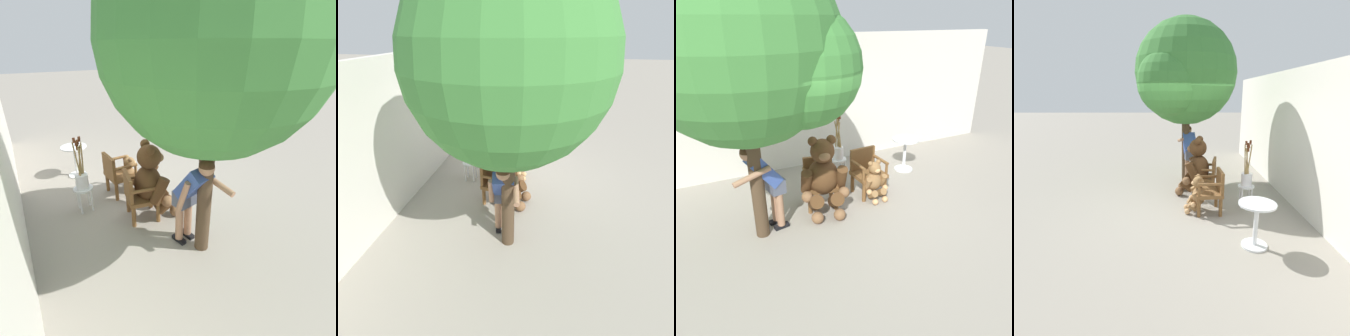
% 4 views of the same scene
% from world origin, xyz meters
% --- Properties ---
extents(ground_plane, '(60.00, 60.00, 0.00)m').
position_xyz_m(ground_plane, '(0.00, 0.00, 0.00)').
color(ground_plane, gray).
extents(back_wall, '(10.00, 0.16, 2.80)m').
position_xyz_m(back_wall, '(0.00, 2.40, 1.40)').
color(back_wall, silver).
rests_on(back_wall, ground).
extents(wooden_chair_left, '(0.65, 0.62, 0.86)m').
position_xyz_m(wooden_chair_left, '(-0.48, 0.57, 0.46)').
color(wooden_chair_left, brown).
rests_on(wooden_chair_left, ground).
extents(wooden_chair_right, '(0.59, 0.55, 0.86)m').
position_xyz_m(wooden_chair_right, '(0.49, 0.57, 0.46)').
color(wooden_chair_right, brown).
rests_on(wooden_chair_right, ground).
extents(teddy_bear_large, '(0.84, 0.84, 1.36)m').
position_xyz_m(teddy_bear_large, '(-0.50, 0.31, 0.67)').
color(teddy_bear_large, '#4C3019').
rests_on(teddy_bear_large, ground).
extents(teddy_bear_small, '(0.46, 0.44, 0.76)m').
position_xyz_m(teddy_bear_small, '(0.49, 0.28, 0.37)').
color(teddy_bear_small, olive).
rests_on(teddy_bear_small, ground).
extents(person_visitor, '(0.80, 0.58, 1.48)m').
position_xyz_m(person_visitor, '(-1.49, 0.20, 0.89)').
color(person_visitor, black).
rests_on(person_visitor, ground).
extents(white_stool, '(0.34, 0.34, 0.46)m').
position_xyz_m(white_stool, '(0.24, 1.31, 0.36)').
color(white_stool, silver).
rests_on(white_stool, ground).
extents(brush_bucket, '(0.22, 0.22, 0.94)m').
position_xyz_m(brush_bucket, '(0.24, 1.31, 0.67)').
color(brush_bucket, white).
rests_on(brush_bucket, white_stool).
extents(round_side_table, '(0.56, 0.56, 0.72)m').
position_xyz_m(round_side_table, '(1.74, 1.10, 0.45)').
color(round_side_table, silver).
rests_on(round_side_table, ground).
extents(patio_tree, '(2.68, 2.55, 4.07)m').
position_xyz_m(patio_tree, '(-1.53, 0.03, 2.74)').
color(patio_tree, '#473523').
rests_on(patio_tree, ground).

